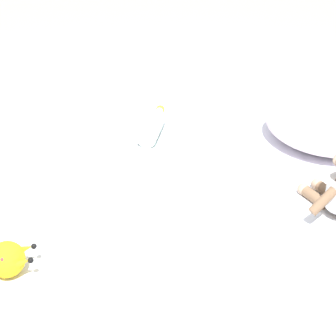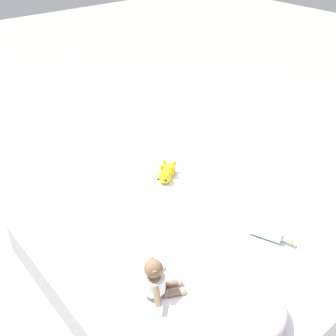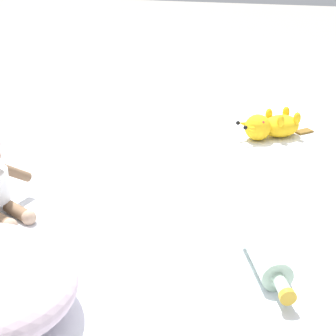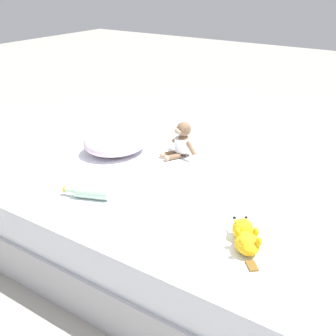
% 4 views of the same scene
% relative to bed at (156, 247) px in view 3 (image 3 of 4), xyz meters
% --- Properties ---
extents(ground_plane, '(16.00, 16.00, 0.00)m').
position_rel_bed_xyz_m(ground_plane, '(0.00, 0.00, -0.22)').
color(ground_plane, '#9E998E').
extents(bed, '(1.50, 2.01, 0.45)m').
position_rel_bed_xyz_m(bed, '(0.00, 0.00, 0.00)').
color(bed, '#B2B2B7').
rests_on(bed, ground_plane).
extents(plush_yellow_creature, '(0.29, 0.24, 0.10)m').
position_rel_bed_xyz_m(plush_yellow_creature, '(-0.32, -0.52, 0.28)').
color(plush_yellow_creature, yellow).
rests_on(plush_yellow_creature, bed).
extents(glass_bottle, '(0.15, 0.26, 0.07)m').
position_rel_bed_xyz_m(glass_bottle, '(-0.38, 0.37, 0.27)').
color(glass_bottle, '#B2D1B7').
rests_on(glass_bottle, bed).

